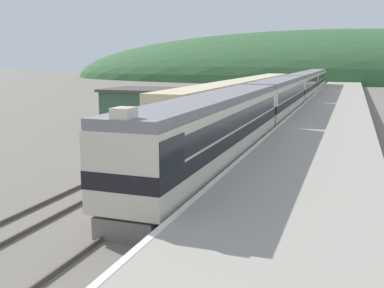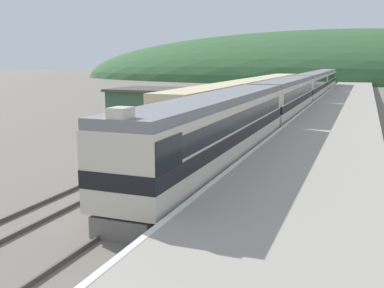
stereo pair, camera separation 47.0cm
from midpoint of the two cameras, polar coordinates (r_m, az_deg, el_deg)
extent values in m
cube|color=#4C443D|center=(69.97, 13.15, 5.50)|extent=(0.08, 180.00, 0.16)
cube|color=#4C443D|center=(69.82, 14.32, 5.44)|extent=(0.08, 180.00, 0.16)
cube|color=#4C443D|center=(70.58, 9.67, 5.67)|extent=(0.08, 180.00, 0.16)
cube|color=#4C443D|center=(70.35, 10.82, 5.62)|extent=(0.08, 180.00, 0.16)
cube|color=#9E9689|center=(49.62, 17.19, 3.80)|extent=(7.07, 140.00, 1.00)
cube|color=silver|center=(49.82, 13.29, 4.60)|extent=(0.24, 140.00, 0.01)
ellipsoid|color=#335B33|center=(149.18, 17.01, 7.86)|extent=(176.35, 79.36, 30.50)
cube|color=#385B42|center=(42.60, -5.55, 4.62)|extent=(7.70, 5.83, 3.14)
cube|color=#47423D|center=(42.46, -5.59, 6.88)|extent=(8.20, 6.33, 0.24)
cube|color=black|center=(24.96, 2.51, -2.26)|extent=(2.32, 20.63, 0.85)
cube|color=beige|center=(24.61, 2.54, 1.97)|extent=(2.82, 21.95, 2.87)
cube|color=black|center=(24.65, 2.54, 1.44)|extent=(2.85, 21.97, 0.63)
cube|color=black|center=(24.53, 2.56, 3.43)|extent=(2.85, 20.63, 0.86)
cube|color=slate|center=(24.42, 2.57, 5.77)|extent=(2.65, 21.95, 0.40)
cube|color=black|center=(15.50, -8.20, -0.90)|extent=(2.86, 2.20, 1.15)
cube|color=beige|center=(14.70, -9.57, 3.90)|extent=(0.64, 0.80, 0.36)
cube|color=slate|center=(15.44, -9.57, -10.82)|extent=(2.20, 0.40, 0.77)
cube|color=black|center=(46.45, 10.65, 3.56)|extent=(2.32, 19.58, 0.85)
cube|color=beige|center=(46.26, 10.73, 5.85)|extent=(2.82, 20.83, 2.87)
cube|color=black|center=(46.28, 10.72, 5.57)|extent=(2.85, 20.85, 0.63)
cube|color=black|center=(46.21, 10.76, 6.63)|extent=(2.85, 19.58, 0.86)
cube|color=slate|center=(46.16, 10.80, 7.88)|extent=(2.65, 20.83, 0.40)
cube|color=black|center=(67.89, 13.57, 5.63)|extent=(2.32, 19.58, 0.85)
cube|color=beige|center=(67.76, 13.64, 7.20)|extent=(2.82, 20.83, 2.87)
cube|color=black|center=(67.77, 13.63, 7.00)|extent=(2.85, 20.85, 0.63)
cube|color=black|center=(67.73, 13.66, 7.73)|extent=(2.85, 19.58, 0.86)
cube|color=slate|center=(67.69, 13.70, 8.58)|extent=(2.65, 20.83, 0.40)
cube|color=black|center=(89.47, 15.09, 6.69)|extent=(2.32, 19.58, 0.85)
cube|color=beige|center=(89.37, 15.15, 7.89)|extent=(2.82, 20.83, 2.87)
cube|color=black|center=(89.38, 15.14, 7.74)|extent=(2.85, 20.85, 0.63)
cube|color=black|center=(89.35, 15.17, 8.29)|extent=(2.85, 19.58, 0.86)
cube|color=slate|center=(89.32, 15.20, 8.93)|extent=(2.65, 20.83, 0.40)
cube|color=black|center=(50.18, 6.33, 4.16)|extent=(2.46, 44.09, 0.80)
cube|color=beige|center=(50.00, 6.37, 6.38)|extent=(2.90, 45.92, 3.10)
camera|label=1|loc=(0.23, -90.70, -0.13)|focal=42.00mm
camera|label=2|loc=(0.23, 89.30, 0.13)|focal=42.00mm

